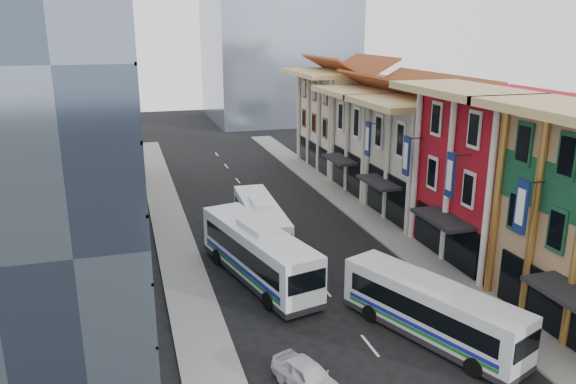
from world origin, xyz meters
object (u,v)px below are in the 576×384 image
object	(u,v)px
bus_left_far	(261,221)
sedan_left	(308,376)
office_tower	(17,52)
bus_right	(431,309)
bus_left_near	(258,252)

from	to	relation	value
bus_left_far	sedan_left	bearing A→B (deg)	-94.39
office_tower	bus_right	xyz separation A→B (m)	(20.45, -11.15, -13.25)
bus_left_near	bus_left_far	bearing A→B (deg)	61.11
office_tower	bus_left_far	xyz separation A→B (m)	(15.00, 5.06, -13.21)
office_tower	sedan_left	world-z (taller)	office_tower
office_tower	sedan_left	distance (m)	23.44
bus_right	bus_left_far	bearing A→B (deg)	86.45
office_tower	sedan_left	size ratio (longest dim) A/B	7.24
bus_left_near	office_tower	bearing A→B (deg)	160.81
office_tower	bus_left_near	bearing A→B (deg)	-5.73
office_tower	bus_right	bearing A→B (deg)	-28.60
office_tower	bus_left_far	world-z (taller)	office_tower
bus_left_far	sedan_left	world-z (taller)	bus_left_far
bus_right	office_tower	bearing A→B (deg)	129.26
bus_left_near	bus_left_far	world-z (taller)	bus_left_near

